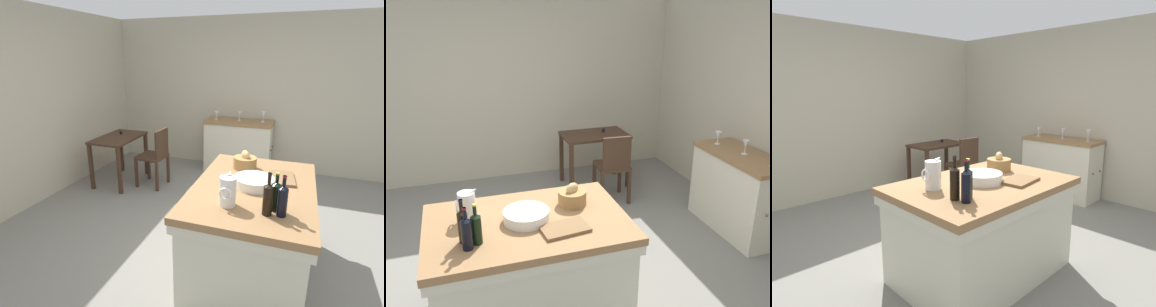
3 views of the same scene
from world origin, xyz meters
The scene contains 15 objects.
ground_plane centered at (0.00, 0.00, 0.00)m, with size 6.76×6.76×0.00m, color slate.
wall_back centered at (0.00, 2.60, 1.30)m, with size 5.32×0.12×2.60m, color #B2AA93.
island_table centered at (-0.23, -0.46, 0.46)m, with size 1.54×1.04×0.86m.
side_cabinet centered at (2.26, 0.17, 0.45)m, with size 0.52×1.15×0.91m.
writing_desk centered at (1.16, 1.86, 0.63)m, with size 0.90×0.57×0.80m.
wooden_chair centered at (1.20, 1.25, 0.50)m, with size 0.42×0.42×0.92m.
pitcher centered at (-0.67, -0.32, 0.98)m, with size 0.17×0.13×0.27m.
wash_bowl centered at (-0.24, -0.46, 0.90)m, with size 0.35×0.35×0.08m, color white.
bread_basket centered at (0.17, -0.30, 0.93)m, with size 0.23×0.23×0.19m.
cutting_board centered at (0.00, -0.68, 0.87)m, with size 0.35×0.22×0.02m, color brown.
wine_bottle_dark centered at (-0.62, -0.67, 0.98)m, with size 0.07×0.07×0.30m.
wine_bottle_amber centered at (-0.71, -0.62, 0.99)m, with size 0.07×0.07×0.32m.
wine_bottle_green centered at (-0.69, -0.72, 0.99)m, with size 0.07×0.07×0.31m.
wine_glass_left centered at (2.27, 0.18, 1.01)m, with size 0.07×0.07×0.16m.
wine_glass_middle centered at (2.21, 0.56, 1.01)m, with size 0.07×0.07×0.15m.
Camera 2 is at (-0.70, -3.17, 2.39)m, focal length 37.67 mm.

